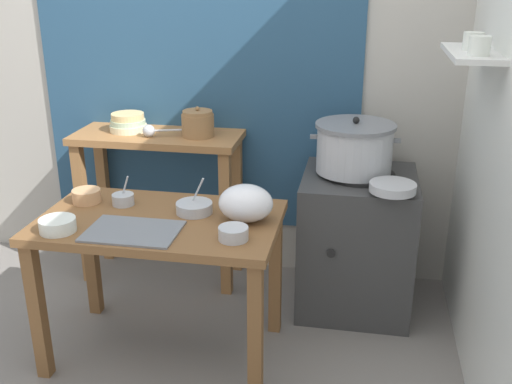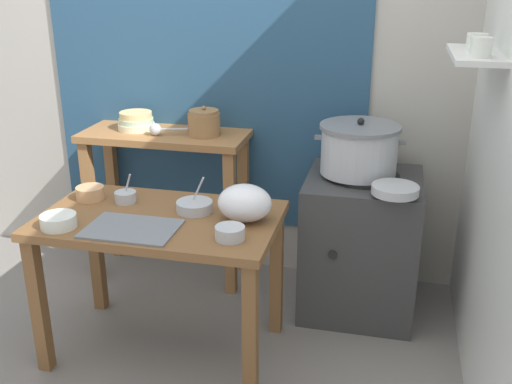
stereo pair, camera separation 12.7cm
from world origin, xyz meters
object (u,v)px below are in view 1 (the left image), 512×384
at_px(steamer_pot, 354,148).
at_px(clay_pot, 198,124).
at_px(bowl_stack_enamel, 128,123).
at_px(prep_bowl_4, 194,207).
at_px(ladle, 150,131).
at_px(prep_bowl_3, 87,195).
at_px(stove_block, 356,241).
at_px(prep_bowl_1, 58,224).
at_px(prep_bowl_0, 123,199).
at_px(prep_bowl_2, 233,233).
at_px(plastic_bag, 246,203).
at_px(prep_table, 160,240).
at_px(wide_pan, 393,187).
at_px(serving_tray, 133,231).
at_px(back_shelf_table, 159,170).

distance_m(steamer_pot, clay_pot, 0.88).
height_order(bowl_stack_enamel, prep_bowl_4, bowl_stack_enamel).
xyz_separation_m(ladle, prep_bowl_3, (-0.13, -0.57, -0.18)).
xyz_separation_m(stove_block, prep_bowl_4, (-0.75, -0.54, 0.36)).
distance_m(clay_pot, prep_bowl_1, 1.07).
height_order(steamer_pot, bowl_stack_enamel, steamer_pot).
relative_size(prep_bowl_0, prep_bowl_2, 1.15).
height_order(steamer_pot, plastic_bag, steamer_pot).
height_order(ladle, prep_bowl_3, ladle).
relative_size(clay_pot, prep_bowl_0, 1.24).
xyz_separation_m(prep_table, wide_pan, (1.05, 0.38, 0.19)).
distance_m(wide_pan, prep_bowl_3, 1.48).
bearing_deg(prep_bowl_3, prep_bowl_4, -3.55).
xyz_separation_m(plastic_bag, prep_bowl_2, (-0.01, -0.21, -0.05)).
height_order(prep_bowl_0, prep_bowl_2, prep_bowl_0).
distance_m(stove_block, wide_pan, 0.51).
relative_size(ladle, plastic_bag, 1.05).
relative_size(bowl_stack_enamel, prep_bowl_4, 1.25).
bearing_deg(stove_block, serving_tray, -140.02).
relative_size(back_shelf_table, clay_pot, 5.27).
relative_size(bowl_stack_enamel, prep_bowl_2, 1.67).
bearing_deg(back_shelf_table, steamer_pot, -5.61).
bearing_deg(steamer_pot, wide_pan, -54.12).
bearing_deg(prep_bowl_2, prep_table, 157.18).
distance_m(wide_pan, prep_bowl_4, 0.96).
height_order(prep_table, plastic_bag, plastic_bag).
bearing_deg(prep_bowl_0, serving_tray, -61.09).
relative_size(clay_pot, wide_pan, 0.81).
xyz_separation_m(bowl_stack_enamel, prep_bowl_3, (0.04, -0.67, -0.19)).
height_order(back_shelf_table, clay_pot, clay_pot).
height_order(ladle, prep_bowl_2, ladle).
height_order(bowl_stack_enamel, prep_bowl_3, bowl_stack_enamel).
xyz_separation_m(prep_bowl_1, prep_bowl_2, (0.77, 0.06, -0.00)).
bearing_deg(prep_bowl_4, plastic_bag, -10.25).
distance_m(plastic_bag, wide_pan, 0.74).
bearing_deg(stove_block, clay_pot, 171.91).
bearing_deg(bowl_stack_enamel, back_shelf_table, -9.88).
xyz_separation_m(steamer_pot, prep_bowl_3, (-1.27, -0.53, -0.16)).
bearing_deg(clay_pot, steamer_pot, -7.16).
distance_m(steamer_pot, prep_bowl_2, 0.95).
height_order(ladle, prep_bowl_0, ladle).
bearing_deg(bowl_stack_enamel, prep_bowl_1, -86.34).
bearing_deg(ladle, prep_bowl_4, -55.29).
xyz_separation_m(bowl_stack_enamel, prep_bowl_0, (0.22, -0.67, -0.20)).
distance_m(ladle, wide_pan, 1.37).
xyz_separation_m(serving_tray, prep_bowl_2, (0.44, 0.01, 0.03)).
distance_m(ladle, prep_bowl_0, 0.60).
bearing_deg(prep_bowl_0, prep_bowl_1, -114.94).
bearing_deg(prep_bowl_3, back_shelf_table, 77.06).
height_order(ladle, plastic_bag, ladle).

